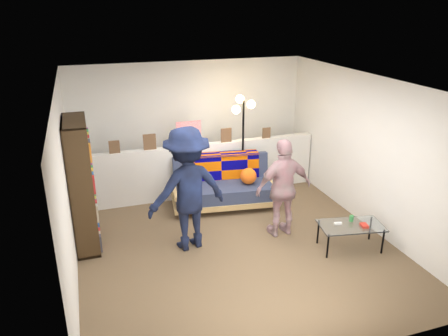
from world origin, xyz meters
name	(u,v)px	position (x,y,z in m)	size (l,w,h in m)	color
ground	(232,241)	(0.00, 0.00, 0.00)	(5.00, 5.00, 0.00)	brown
room_shell	(222,127)	(0.00, 0.47, 1.67)	(4.60, 5.05, 2.45)	silver
half_wall_ledge	(200,170)	(0.00, 1.80, 0.50)	(4.45, 0.15, 1.00)	silver
ledge_decor	(187,136)	(-0.23, 1.78, 1.18)	(2.97, 0.02, 0.45)	brown
futon_sofa	(224,186)	(0.29, 1.26, 0.36)	(1.90, 1.09, 0.78)	tan
bookshelf	(82,189)	(-2.08, 0.64, 0.89)	(0.32, 0.96, 1.91)	#301F10
coffee_table	(351,226)	(1.58, -0.73, 0.36)	(0.99, 0.66, 0.48)	black
floor_lamp	(242,126)	(0.76, 1.63, 1.32)	(0.43, 0.36, 1.87)	black
person_left	(187,189)	(-0.65, 0.10, 0.91)	(1.18, 0.68, 1.83)	black
person_right	(283,188)	(0.82, -0.01, 0.77)	(0.91, 0.38, 1.55)	pink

